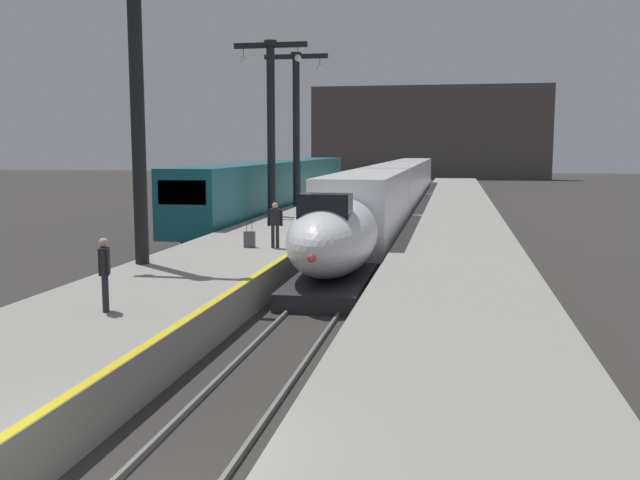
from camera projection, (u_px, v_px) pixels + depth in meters
platform_left at (282, 237)px, 33.57m from camera, size 4.80×110.00×1.05m
platform_right at (456, 242)px, 32.08m from camera, size 4.80×110.00×1.05m
platform_left_safety_stripe at (330, 227)px, 33.08m from camera, size 0.20×107.80×0.01m
rail_main_left at (359, 241)px, 35.70m from camera, size 0.08×110.00×0.12m
rail_main_right at (389, 242)px, 35.43m from camera, size 0.08×110.00×0.12m
rail_secondary_left at (206, 238)px, 37.19m from camera, size 0.08×110.00×0.12m
rail_secondary_right at (233, 238)px, 36.92m from camera, size 0.08×110.00×0.12m
highspeed_train_main at (394, 190)px, 47.16m from camera, size 2.92×57.53×3.60m
regional_train_adjacent at (279, 185)px, 49.52m from camera, size 2.85×36.60×3.80m
station_column_mid at (137, 84)px, 22.04m from camera, size 4.00×0.68×9.46m
station_column_far at (271, 112)px, 38.17m from camera, size 4.00×0.68×9.35m
station_column_distant at (296, 115)px, 44.25m from camera, size 4.00×0.68×9.52m
passenger_near_edge at (275, 221)px, 26.18m from camera, size 0.56×0.28×1.69m
passenger_mid_platform at (104, 269)px, 16.03m from camera, size 0.34×0.54×1.69m
rolling_suitcase at (249, 239)px, 26.45m from camera, size 0.40×0.22×0.98m
terminus_back_wall at (429, 132)px, 107.26m from camera, size 36.00×2.00×14.00m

